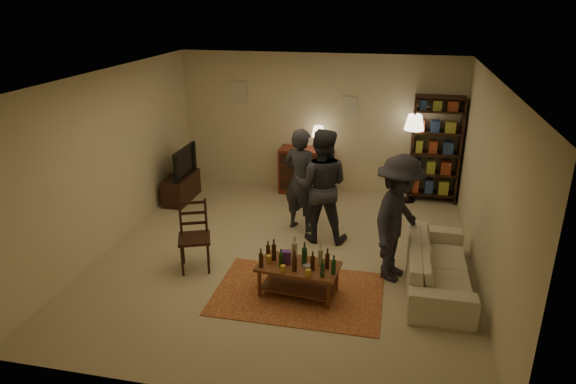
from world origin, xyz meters
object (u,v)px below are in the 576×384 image
(dresser, at_px, (305,169))
(sofa, at_px, (438,265))
(dining_chair, at_px, (194,232))
(tv_stand, at_px, (181,181))
(floor_lamp, at_px, (414,128))
(bookshelf, at_px, (435,149))
(person_right, at_px, (321,186))
(coffee_table, at_px, (298,268))
(person_by_sofa, at_px, (398,219))
(person_left, at_px, (301,180))

(dresser, relative_size, sofa, 0.65)
(dining_chair, relative_size, tv_stand, 0.98)
(floor_lamp, bearing_deg, bookshelf, 17.14)
(tv_stand, xyz_separation_m, floor_lamp, (4.27, 0.85, 1.04))
(dresser, bearing_deg, person_right, -73.26)
(tv_stand, bearing_deg, coffee_table, -44.81)
(tv_stand, distance_m, sofa, 5.14)
(dining_chair, distance_m, sofa, 3.42)
(dresser, bearing_deg, floor_lamp, -1.80)
(floor_lamp, bearing_deg, person_right, -125.48)
(coffee_table, xyz_separation_m, tv_stand, (-2.83, 2.81, -0.01))
(coffee_table, height_order, tv_stand, tv_stand)
(tv_stand, height_order, bookshelf, bookshelf)
(floor_lamp, bearing_deg, tv_stand, -168.74)
(dresser, relative_size, person_by_sofa, 0.76)
(sofa, height_order, person_right, person_right)
(bookshelf, height_order, person_by_sofa, bookshelf)
(tv_stand, xyz_separation_m, bookshelf, (4.69, 0.98, 0.65))
(bookshelf, relative_size, person_right, 1.10)
(dining_chair, relative_size, person_right, 0.56)
(dining_chair, distance_m, person_by_sofa, 2.86)
(person_left, bearing_deg, bookshelf, -120.78)
(person_right, distance_m, person_by_sofa, 1.54)
(dining_chair, height_order, tv_stand, tv_stand)
(coffee_table, relative_size, dresser, 0.81)
(person_left, bearing_deg, person_right, 159.97)
(floor_lamp, bearing_deg, dresser, 178.20)
(bookshelf, xyz_separation_m, person_by_sofa, (-0.63, -3.08, -0.14))
(person_by_sofa, bearing_deg, person_left, 70.80)
(coffee_table, distance_m, tv_stand, 3.99)
(sofa, bearing_deg, bookshelf, -0.82)
(bookshelf, distance_m, sofa, 3.26)
(coffee_table, distance_m, dining_chair, 1.66)
(dining_chair, height_order, bookshelf, bookshelf)
(dining_chair, bearing_deg, sofa, -18.11)
(person_left, height_order, person_by_sofa, person_by_sofa)
(person_right, bearing_deg, dresser, -74.70)
(sofa, relative_size, person_by_sofa, 1.17)
(dining_chair, relative_size, dresser, 0.76)
(dresser, distance_m, person_by_sofa, 3.54)
(tv_stand, height_order, dresser, dresser)
(sofa, distance_m, person_by_sofa, 0.83)
(dresser, bearing_deg, bookshelf, 1.57)
(dining_chair, height_order, sofa, dining_chair)
(dining_chair, height_order, person_by_sofa, person_by_sofa)
(person_left, xyz_separation_m, person_by_sofa, (1.58, -1.30, 0.02))
(dresser, distance_m, person_left, 1.77)
(coffee_table, height_order, person_by_sofa, person_by_sofa)
(coffee_table, xyz_separation_m, person_left, (-0.35, 2.02, 0.48))
(coffee_table, xyz_separation_m, dresser, (-0.58, 3.73, 0.09))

